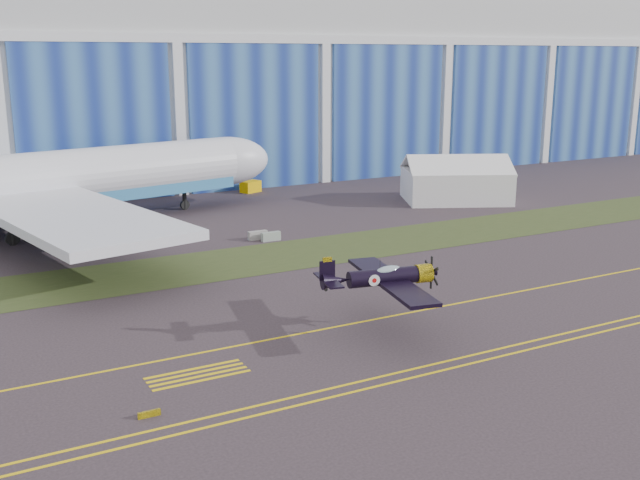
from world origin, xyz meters
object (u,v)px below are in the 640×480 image
tent (456,178)px  warbird (383,277)px  jetliner (17,119)px  shipping_container (69,199)px  tug (251,187)px

tent → warbird: bearing=-109.2°
warbird → tent: (34.27, 35.49, -0.87)m
jetliner → shipping_container: size_ratio=13.03×
tent → shipping_container: bearing=-177.1°
warbird → tent: bearing=57.0°
warbird → jetliner: 46.99m
jetliner → tug: (30.50, 10.97, -11.24)m
jetliner → tug: size_ratio=29.74×
tug → tent: bearing=-62.8°
tent → tug: 28.02m
tug → warbird: bearing=-125.3°
tent → shipping_container: size_ratio=2.62×
tent → shipping_container: tent is taller
tent → tug: bearing=163.4°
warbird → shipping_container: 54.84m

